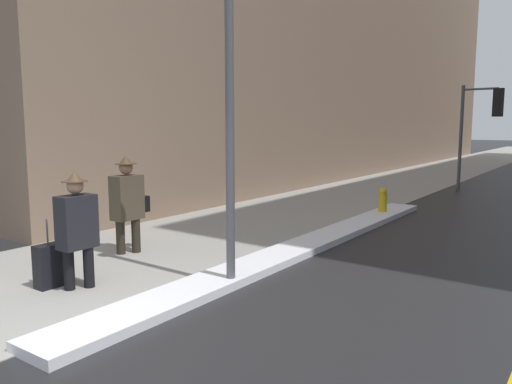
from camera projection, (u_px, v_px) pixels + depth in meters
ground_plane at (68, 336)px, 5.21m from camera, size 160.00×160.00×0.00m
sidewalk_slab at (390, 185)px, 18.53m from camera, size 4.00×80.00×0.01m
snow_bank_curb at (306, 245)px, 8.89m from camera, size 0.70×10.54×0.12m
lamp_post at (229, 63)px, 6.43m from camera, size 0.28×0.28×4.98m
traffic_light_near at (484, 115)px, 16.29m from camera, size 1.31×0.32×3.52m
pedestrian_trailing at (77, 226)px, 6.58m from camera, size 0.34×0.49×1.59m
pedestrian_in_fedora at (128, 201)px, 8.44m from camera, size 0.36×0.73×1.69m
rolling_suitcase at (49, 266)px, 6.71m from camera, size 0.23×0.36×0.95m
fire_hydrant at (383, 202)px, 12.02m from camera, size 0.20×0.20×0.70m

